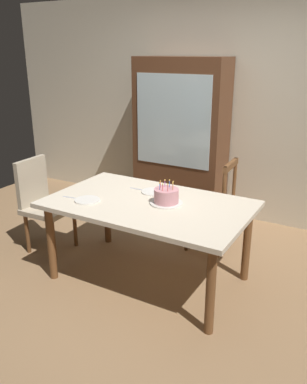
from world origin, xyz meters
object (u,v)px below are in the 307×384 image
at_px(birthday_cake, 166,197).
at_px(chair_spindle_back, 212,207).
at_px(plate_near_celebrant, 87,200).
at_px(chair_upholstered, 42,200).
at_px(plate_far_side, 153,192).
at_px(china_cabinet, 181,139).
at_px(dining_table, 148,211).

relative_size(birthday_cake, chair_spindle_back, 0.29).
distance_m(plate_near_celebrant, chair_upholstered, 0.84).
height_order(plate_far_side, chair_spindle_back, chair_spindle_back).
distance_m(plate_near_celebrant, plate_far_side, 0.61).
relative_size(plate_near_celebrant, chair_upholstered, 0.23).
bearing_deg(plate_far_side, birthday_cake, -39.02).
bearing_deg(chair_spindle_back, plate_far_side, -118.99).
relative_size(plate_far_side, china_cabinet, 0.12).
bearing_deg(birthday_cake, china_cabinet, 112.09).
bearing_deg(plate_near_celebrant, plate_far_side, 50.52).
height_order(birthday_cake, china_cabinet, china_cabinet).
bearing_deg(chair_upholstered, birthday_cake, 2.41).
xyz_separation_m(dining_table, plate_far_side, (-0.09, 0.23, 0.09)).
xyz_separation_m(dining_table, plate_near_celebrant, (-0.47, -0.23, 0.09)).
relative_size(plate_near_celebrant, chair_spindle_back, 0.23).
distance_m(chair_spindle_back, chair_upholstered, 1.73).
distance_m(birthday_cake, china_cabinet, 1.64).
height_order(chair_upholstered, china_cabinet, china_cabinet).
relative_size(plate_far_side, chair_upholstered, 0.23).
bearing_deg(china_cabinet, chair_spindle_back, -44.89).
bearing_deg(birthday_cake, plate_far_side, 140.98).
bearing_deg(chair_upholstered, plate_near_celebrant, -15.89).
xyz_separation_m(plate_far_side, chair_upholstered, (-1.16, -0.25, -0.22)).
height_order(chair_spindle_back, china_cabinet, china_cabinet).
distance_m(plate_near_celebrant, china_cabinet, 1.80).
xyz_separation_m(dining_table, birthday_cake, (0.15, 0.04, 0.14)).
bearing_deg(dining_table, birthday_cake, 16.85).
bearing_deg(birthday_cake, chair_spindle_back, 82.65).
bearing_deg(plate_near_celebrant, chair_upholstered, 164.11).
relative_size(dining_table, chair_upholstered, 1.81).
xyz_separation_m(chair_upholstered, china_cabinet, (0.78, 1.57, 0.42)).
distance_m(dining_table, plate_near_celebrant, 0.53).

